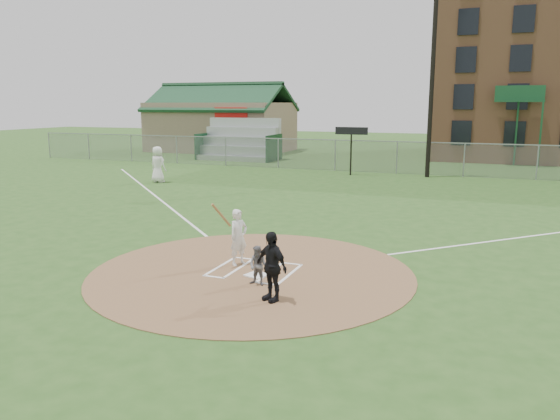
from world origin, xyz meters
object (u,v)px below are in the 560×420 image
(umpire, at_px, (271,266))
(ondeck_player, at_px, (158,165))
(home_plate, at_px, (257,275))
(catcher, at_px, (258,266))
(batter_at_plate, at_px, (238,237))

(umpire, bearing_deg, ondeck_player, 157.45)
(home_plate, distance_m, ondeck_player, 17.96)
(catcher, relative_size, umpire, 0.61)
(catcher, height_order, umpire, umpire)
(catcher, xyz_separation_m, umpire, (0.69, -0.84, 0.31))
(umpire, relative_size, ondeck_player, 0.79)
(umpire, distance_m, batter_at_plate, 2.89)
(home_plate, xyz_separation_m, umpire, (1.02, -1.49, 0.77))
(home_plate, bearing_deg, catcher, -63.59)
(home_plate, xyz_separation_m, catcher, (0.32, -0.65, 0.47))
(umpire, distance_m, ondeck_player, 19.73)
(catcher, bearing_deg, umpire, -44.84)
(ondeck_player, bearing_deg, batter_at_plate, 139.93)
(home_plate, bearing_deg, umpire, -55.73)
(ondeck_player, bearing_deg, umpire, 139.82)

